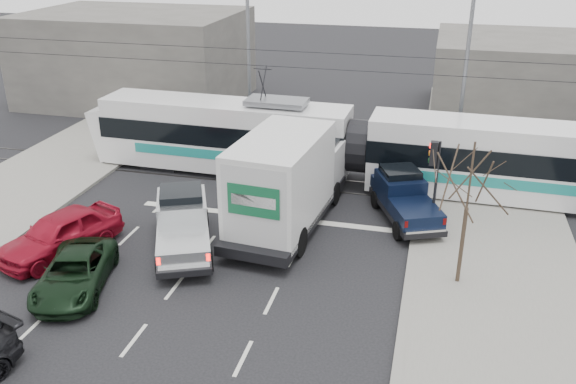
% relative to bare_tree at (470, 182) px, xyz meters
% --- Properties ---
extents(ground, '(120.00, 120.00, 0.00)m').
position_rel_bare_tree_xyz_m(ground, '(-7.60, -2.50, -3.79)').
color(ground, black).
rests_on(ground, ground).
extents(sidewalk_right, '(6.00, 60.00, 0.15)m').
position_rel_bare_tree_xyz_m(sidewalk_right, '(1.40, -2.50, -3.72)').
color(sidewalk_right, gray).
rests_on(sidewalk_right, ground).
extents(rails, '(60.00, 1.60, 0.03)m').
position_rel_bare_tree_xyz_m(rails, '(-7.60, 7.50, -3.78)').
color(rails, '#33302D').
rests_on(rails, ground).
extents(building_left, '(14.00, 10.00, 6.00)m').
position_rel_bare_tree_xyz_m(building_left, '(-21.60, 19.50, -0.79)').
color(building_left, slate).
rests_on(building_left, ground).
extents(building_right, '(12.00, 10.00, 5.00)m').
position_rel_bare_tree_xyz_m(building_right, '(4.40, 21.50, -1.29)').
color(building_right, slate).
rests_on(building_right, ground).
extents(bare_tree, '(2.40, 2.40, 5.00)m').
position_rel_bare_tree_xyz_m(bare_tree, '(0.00, 0.00, 0.00)').
color(bare_tree, '#47382B').
rests_on(bare_tree, ground).
extents(traffic_signal, '(0.44, 0.44, 3.60)m').
position_rel_bare_tree_xyz_m(traffic_signal, '(-1.13, 4.00, -1.05)').
color(traffic_signal, black).
rests_on(traffic_signal, ground).
extents(street_lamp_near, '(2.38, 0.25, 9.00)m').
position_rel_bare_tree_xyz_m(street_lamp_near, '(-0.29, 11.50, 1.32)').
color(street_lamp_near, slate).
rests_on(street_lamp_near, ground).
extents(street_lamp_far, '(2.38, 0.25, 9.00)m').
position_rel_bare_tree_xyz_m(street_lamp_far, '(-11.79, 13.50, 1.32)').
color(street_lamp_far, slate).
rests_on(street_lamp_far, ground).
extents(catenary, '(60.00, 0.20, 7.00)m').
position_rel_bare_tree_xyz_m(catenary, '(-7.60, 7.50, 0.09)').
color(catenary, black).
rests_on(catenary, ground).
extents(tram, '(25.61, 3.29, 5.21)m').
position_rel_bare_tree_xyz_m(tram, '(-4.62, 7.99, -1.94)').
color(tram, white).
rests_on(tram, ground).
extents(silver_pickup, '(3.92, 5.79, 2.00)m').
position_rel_bare_tree_xyz_m(silver_pickup, '(-10.18, 0.37, -2.80)').
color(silver_pickup, black).
rests_on(silver_pickup, ground).
extents(box_truck, '(3.49, 8.25, 4.02)m').
position_rel_bare_tree_xyz_m(box_truck, '(-6.73, 2.86, -1.81)').
color(box_truck, black).
rests_on(box_truck, ground).
extents(navy_pickup, '(3.44, 5.00, 1.99)m').
position_rel_bare_tree_xyz_m(navy_pickup, '(-2.22, 4.78, -2.81)').
color(navy_pickup, black).
rests_on(navy_pickup, ground).
extents(green_car, '(3.14, 4.81, 1.23)m').
position_rel_bare_tree_xyz_m(green_car, '(-12.48, -3.41, -3.18)').
color(green_car, black).
rests_on(green_car, ground).
extents(red_car, '(3.56, 5.13, 1.62)m').
position_rel_bare_tree_xyz_m(red_car, '(-14.35, -1.33, -2.98)').
color(red_car, maroon).
rests_on(red_car, ground).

